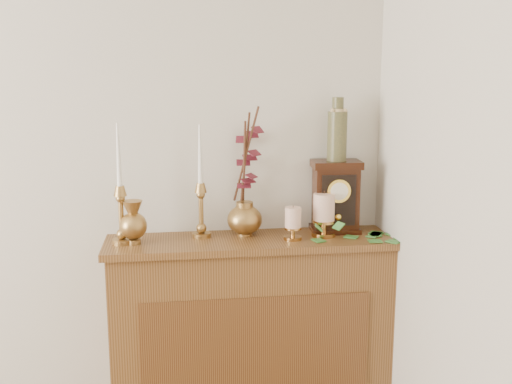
{
  "coord_description": "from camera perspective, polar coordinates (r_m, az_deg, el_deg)",
  "views": [
    {
      "loc": [
        1.09,
        -0.35,
        1.62
      ],
      "look_at": [
        1.41,
        2.05,
        1.14
      ],
      "focal_mm": 42.0,
      "sensor_mm": 36.0,
      "label": 1
    }
  ],
  "objects": [
    {
      "name": "console_shelf",
      "position": [
        2.74,
        -0.42,
        -14.42
      ],
      "size": [
        1.24,
        0.34,
        0.93
      ],
      "color": "brown",
      "rests_on": "ground"
    },
    {
      "name": "candlestick_left",
      "position": [
        2.51,
        -12.76,
        -1.24
      ],
      "size": [
        0.08,
        0.08,
        0.5
      ],
      "rotation": [
        0.0,
        0.0,
        0.23
      ],
      "color": "#B28347",
      "rests_on": "console_shelf"
    },
    {
      "name": "candlestick_center",
      "position": [
        2.55,
        -5.27,
        -0.88
      ],
      "size": [
        0.08,
        0.08,
        0.48
      ],
      "rotation": [
        0.0,
        0.0,
        -0.35
      ],
      "color": "#B28347",
      "rests_on": "console_shelf"
    },
    {
      "name": "bud_vase",
      "position": [
        2.51,
        -11.62,
        -2.88
      ],
      "size": [
        0.11,
        0.11,
        0.18
      ],
      "rotation": [
        0.0,
        0.0,
        -0.12
      ],
      "color": "#B28347",
      "rests_on": "console_shelf"
    },
    {
      "name": "ginger_jar",
      "position": [
        2.59,
        -0.85,
        1.44
      ],
      "size": [
        0.23,
        0.24,
        0.56
      ],
      "rotation": [
        0.0,
        0.0,
        0.35
      ],
      "color": "#B28347",
      "rests_on": "console_shelf"
    },
    {
      "name": "pillar_candle_left",
      "position": [
        2.53,
        3.54,
        -2.83
      ],
      "size": [
        0.08,
        0.08,
        0.15
      ],
      "rotation": [
        0.0,
        0.0,
        0.35
      ],
      "color": "#BD8542",
      "rests_on": "console_shelf"
    },
    {
      "name": "pillar_candle_right",
      "position": [
        2.59,
        6.48,
        -1.96
      ],
      "size": [
        0.1,
        0.1,
        0.2
      ],
      "rotation": [
        0.0,
        0.0,
        0.26
      ],
      "color": "#BD8542",
      "rests_on": "console_shelf"
    },
    {
      "name": "ivy_garland",
      "position": [
        2.58,
        9.76,
        -4.19
      ],
      "size": [
        0.48,
        0.22,
        0.09
      ],
      "rotation": [
        0.0,
        0.0,
        -0.41
      ],
      "color": "#37752C",
      "rests_on": "console_shelf"
    },
    {
      "name": "mantel_clock",
      "position": [
        2.66,
        7.59,
        -0.48
      ],
      "size": [
        0.22,
        0.16,
        0.32
      ],
      "rotation": [
        0.0,
        0.0,
        -0.06
      ],
      "color": "black",
      "rests_on": "console_shelf"
    },
    {
      "name": "ceramic_vase",
      "position": [
        2.63,
        7.74,
        5.64
      ],
      "size": [
        0.09,
        0.09,
        0.27
      ],
      "rotation": [
        0.0,
        0.0,
        -0.06
      ],
      "color": "#1A3529",
      "rests_on": "mantel_clock"
    }
  ]
}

